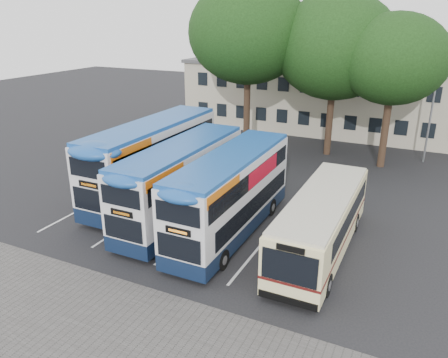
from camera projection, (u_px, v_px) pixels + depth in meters
ground at (238, 281)px, 17.76m from camera, size 120.00×120.00×0.00m
paving_strip at (121, 343)px, 14.36m from camera, size 40.00×6.00×0.01m
bay_lines at (213, 216)px, 23.50m from camera, size 14.12×11.00×0.01m
depot_building at (360, 98)px, 39.40m from camera, size 32.40×8.40×6.20m
lamp_post at (435, 93)px, 30.36m from camera, size 0.25×1.05×9.06m
tree_left at (248, 33)px, 32.19m from camera, size 8.88×8.88×12.73m
tree_mid at (336, 47)px, 31.22m from camera, size 8.87×8.87×11.81m
tree_right at (394, 59)px, 28.63m from camera, size 7.06×7.06×10.45m
bus_dd_left at (154, 156)px, 25.32m from camera, size 2.59×10.68×4.45m
bus_dd_mid at (182, 179)px, 22.46m from camera, size 2.37×9.78×4.07m
bus_dd_right at (232, 191)px, 20.93m from camera, size 2.37×9.76×4.07m
bus_single at (322, 219)px, 19.47m from camera, size 2.39×9.41×2.81m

